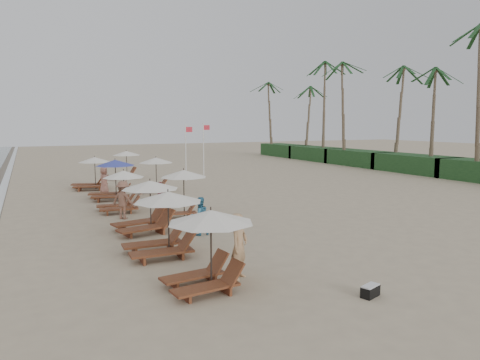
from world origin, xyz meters
name	(u,v)px	position (x,y,z in m)	size (l,w,h in m)	color
ground	(296,234)	(0.00, 0.00, 0.00)	(160.00, 160.00, 0.00)	tan
shrub_hedge	(415,164)	(22.00, 14.50, 0.80)	(3.20, 53.00, 1.60)	#193D1C
palm_row	(412,62)	(21.91, 15.40, 9.91)	(7.00, 52.00, 12.30)	brown
lounger_station_0	(205,246)	(-5.49, -4.00, 1.19)	(2.53, 2.35, 2.15)	brown
lounger_station_1	(161,224)	(-5.68, -0.46, 1.06)	(2.70, 2.34, 2.16)	brown
lounger_station_2	(144,207)	(-5.41, 3.08, 1.02)	(2.80, 2.37, 2.10)	brown
lounger_station_3	(120,191)	(-5.51, 7.76, 1.03)	(2.45, 2.08, 2.07)	brown
lounger_station_4	(111,181)	(-5.28, 11.67, 1.08)	(2.76, 2.46, 2.32)	brown
lounger_station_5	(91,175)	(-5.80, 16.43, 0.99)	(2.72, 2.59, 2.17)	brown
inland_station_0	(182,186)	(-3.08, 5.25, 1.48)	(2.55, 2.24, 2.22)	brown
inland_station_1	(153,172)	(-2.32, 13.38, 1.32)	(2.79, 2.24, 2.22)	brown
inland_station_2	(124,162)	(-2.63, 21.20, 1.32)	(2.79, 2.24, 2.22)	brown
beachgoer_near	(239,246)	(-4.30, -3.64, 0.95)	(0.69, 0.45, 1.90)	tan
beachgoer_mid_a	(200,216)	(-3.55, 1.55, 0.77)	(0.74, 0.58, 1.53)	teal
beachgoer_mid_b	(123,200)	(-5.70, 5.94, 0.89)	(1.15, 0.66, 1.78)	brown
beachgoer_far_a	(160,196)	(-3.63, 7.05, 0.75)	(0.88, 0.36, 1.50)	#AC444F
beachgoer_far_b	(104,180)	(-5.32, 13.97, 0.86)	(0.84, 0.55, 1.73)	#A86C5B
duffel_bag	(370,291)	(-1.85, -6.36, 0.16)	(0.61, 0.45, 0.31)	black
flag_pole_near	(186,150)	(1.48, 17.92, 2.42)	(0.60, 0.08, 4.36)	silver
flag_pole_far	(204,147)	(3.67, 19.80, 2.49)	(0.60, 0.08, 4.48)	silver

